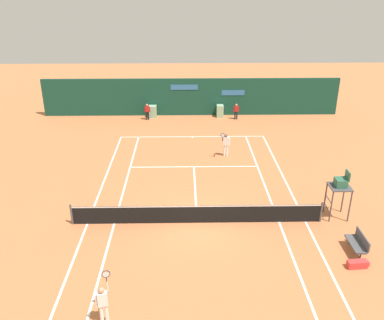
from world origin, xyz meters
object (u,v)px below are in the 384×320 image
object	(u,v)px
ball_kid_right_post	(236,110)
ball_kid_left_post	(147,111)
umpire_chair	(340,186)
tennis_ball_by_sideline	(186,189)
tennis_ball_mid_court	(186,168)
equipment_bag	(359,264)
tennis_ball_near_service_line	(206,143)
player_near_side	(103,301)
player_bench	(358,242)
player_on_baseline	(226,143)

from	to	relation	value
ball_kid_right_post	ball_kid_left_post	bearing A→B (deg)	-0.01
umpire_chair	tennis_ball_by_sideline	xyz separation A→B (m)	(-7.41, 2.97, -1.66)
ball_kid_left_post	tennis_ball_mid_court	xyz separation A→B (m)	(3.17, -9.56, -0.75)
equipment_bag	tennis_ball_near_service_line	distance (m)	14.96
umpire_chair	player_near_side	xyz separation A→B (m)	(-10.27, -6.61, -0.79)
tennis_ball_near_service_line	ball_kid_right_post	bearing A→B (deg)	62.42
ball_kid_left_post	tennis_ball_by_sideline	distance (m)	12.74
tennis_ball_mid_court	equipment_bag	bearing A→B (deg)	-53.82
ball_kid_right_post	tennis_ball_near_service_line	bearing A→B (deg)	62.41
player_bench	tennis_ball_mid_court	size ratio (longest dim) A/B	20.15
player_bench	ball_kid_left_post	size ratio (longest dim) A/B	1.00
tennis_ball_near_service_line	ball_kid_left_post	bearing A→B (deg)	130.82
umpire_chair	player_bench	world-z (taller)	umpire_chair
umpire_chair	player_on_baseline	bearing A→B (deg)	32.08
equipment_bag	player_near_side	bearing A→B (deg)	-164.74
player_near_side	player_bench	bearing A→B (deg)	4.98
ball_kid_left_post	tennis_ball_mid_court	distance (m)	10.10
equipment_bag	tennis_ball_mid_court	xyz separation A→B (m)	(-7.04, 9.63, -0.13)
player_bench	player_near_side	bearing A→B (deg)	110.01
umpire_chair	ball_kid_right_post	bearing A→B (deg)	11.78
player_on_baseline	ball_kid_left_post	distance (m)	9.62
umpire_chair	player_bench	xyz separation A→B (m)	(-0.06, -2.89, -1.19)
equipment_bag	umpire_chair	bearing A→B (deg)	84.86
player_on_baseline	tennis_ball_mid_court	size ratio (longest dim) A/B	26.55
player_bench	equipment_bag	size ratio (longest dim) A/B	1.43
ball_kid_left_post	tennis_ball_mid_court	world-z (taller)	ball_kid_left_post
player_near_side	umpire_chair	bearing A→B (deg)	17.71
umpire_chair	equipment_bag	size ratio (longest dim) A/B	2.61
umpire_chair	tennis_ball_by_sideline	world-z (taller)	umpire_chair
player_near_side	tennis_ball_near_service_line	bearing A→B (deg)	60.40
equipment_bag	tennis_ball_by_sideline	xyz separation A→B (m)	(-7.06, 6.86, -0.13)
player_bench	ball_kid_right_post	distance (m)	18.44
umpire_chair	ball_kid_right_post	distance (m)	15.64
ball_kid_left_post	tennis_ball_near_service_line	size ratio (longest dim) A/B	20.09
tennis_ball_near_service_line	tennis_ball_by_sideline	bearing A→B (deg)	-101.63
player_near_side	tennis_ball_mid_court	distance (m)	12.70
player_bench	equipment_bag	bearing A→B (deg)	163.94
player_on_baseline	ball_kid_left_post	world-z (taller)	player_on_baseline
umpire_chair	tennis_ball_by_sideline	bearing A→B (deg)	68.17
tennis_ball_near_service_line	player_near_side	bearing A→B (deg)	-104.57
tennis_ball_mid_court	ball_kid_left_post	bearing A→B (deg)	108.35
equipment_bag	tennis_ball_mid_court	distance (m)	11.93
tennis_ball_by_sideline	tennis_ball_near_service_line	xyz separation A→B (m)	(1.44, 7.00, 0.00)
player_on_baseline	equipment_bag	bearing A→B (deg)	117.94
umpire_chair	player_bench	bearing A→B (deg)	178.82
player_near_side	tennis_ball_mid_court	bearing A→B (deg)	61.82
umpire_chair	ball_kid_left_post	distance (m)	18.60
player_near_side	tennis_ball_mid_court	size ratio (longest dim) A/B	25.92
ball_kid_right_post	player_on_baseline	bearing A→B (deg)	78.33
ball_kid_right_post	tennis_ball_mid_court	bearing A→B (deg)	66.24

